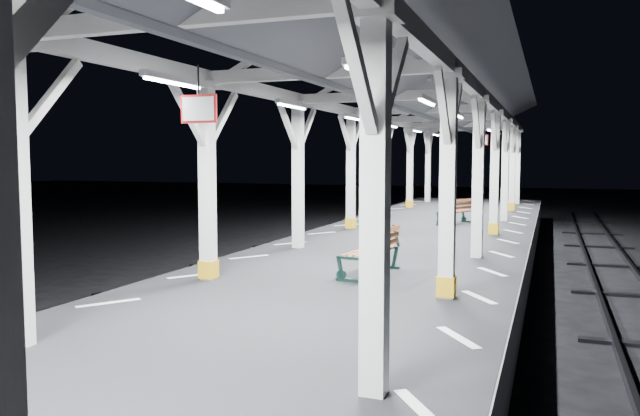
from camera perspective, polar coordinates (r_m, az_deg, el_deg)
The scene contains 7 objects.
ground at distance 8.47m, azimuth -5.02°, elevation -16.60°, with size 120.00×120.00×0.00m, color black.
platform at distance 8.30m, azimuth -5.04°, elevation -13.38°, with size 6.00×50.00×1.00m, color black.
hazard_stripes_left at distance 9.45m, azimuth -18.76°, elevation -8.22°, with size 1.00×48.00×0.01m, color silver.
hazard_stripes_right at distance 7.48m, azimuth 12.51°, elevation -11.47°, with size 1.00×48.00×0.01m, color silver.
canopy at distance 8.02m, azimuth -5.31°, elevation 15.33°, with size 5.40×49.00×4.65m.
bench_mid at distance 10.99m, azimuth 4.99°, elevation -3.85°, with size 0.78×1.61×0.84m.
bench_far at distance 19.75m, azimuth 12.64°, elevation -0.24°, with size 1.09×1.59×0.81m.
Camera 1 is at (3.40, -7.13, 3.06)m, focal length 35.00 mm.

